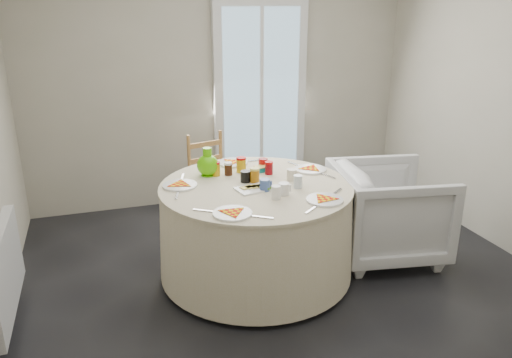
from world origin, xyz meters
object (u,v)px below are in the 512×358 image
object	(u,v)px
wooden_chair	(214,178)
armchair	(388,212)
green_pitcher	(208,161)
radiator	(5,272)
table	(256,231)

from	to	relation	value
wooden_chair	armchair	bearing A→B (deg)	-55.54
armchair	green_pitcher	size ratio (longest dim) A/B	3.95
radiator	wooden_chair	distance (m)	2.02
radiator	armchair	world-z (taller)	armchair
radiator	wooden_chair	bearing A→B (deg)	34.19
armchair	table	bearing A→B (deg)	98.13
green_pitcher	armchair	bearing A→B (deg)	7.96
radiator	wooden_chair	size ratio (longest dim) A/B	1.13
armchair	green_pitcher	bearing A→B (deg)	85.56
table	wooden_chair	world-z (taller)	wooden_chair
green_pitcher	radiator	bearing A→B (deg)	-141.69
radiator	green_pitcher	bearing A→B (deg)	16.16
table	wooden_chair	xyz separation A→B (m)	(-0.09, 1.04, 0.09)
radiator	armchair	size ratio (longest dim) A/B	1.15
radiator	green_pitcher	size ratio (longest dim) A/B	4.55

